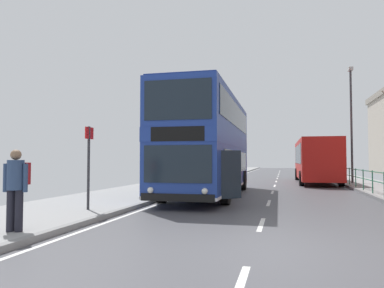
% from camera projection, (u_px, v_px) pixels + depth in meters
% --- Properties ---
extents(ground, '(15.80, 140.00, 0.20)m').
position_uv_depth(ground, '(215.00, 244.00, 6.94)').
color(ground, '#4A4A4F').
extents(double_decker_bus_main, '(3.36, 11.05, 4.50)m').
position_uv_depth(double_decker_bus_main, '(209.00, 144.00, 16.87)').
color(double_decker_bus_main, navy).
rests_on(double_decker_bus_main, ground).
extents(background_bus_far_lane, '(2.67, 10.90, 3.03)m').
position_uv_depth(background_bus_far_lane, '(316.00, 160.00, 26.47)').
color(background_bus_far_lane, red).
rests_on(background_bus_far_lane, ground).
extents(pedestrian_railing_far_kerb, '(0.05, 21.88, 1.03)m').
position_uv_depth(pedestrian_railing_far_kerb, '(378.00, 179.00, 15.53)').
color(pedestrian_railing_far_kerb, '#236B4C').
rests_on(pedestrian_railing_far_kerb, ground).
extents(pedestrian_with_backpack, '(0.55, 0.56, 1.71)m').
position_uv_depth(pedestrian_with_backpack, '(16.00, 183.00, 7.70)').
color(pedestrian_with_backpack, black).
rests_on(pedestrian_with_backpack, ground).
extents(bus_stop_sign_near, '(0.08, 0.44, 2.52)m').
position_uv_depth(bus_stop_sign_near, '(89.00, 158.00, 11.12)').
color(bus_stop_sign_near, '#2D2D33').
rests_on(bus_stop_sign_near, ground).
extents(street_lamp_far_side, '(0.28, 0.60, 7.67)m').
position_uv_depth(street_lamp_far_side, '(351.00, 116.00, 24.26)').
color(street_lamp_far_side, '#38383D').
rests_on(street_lamp_far_side, ground).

